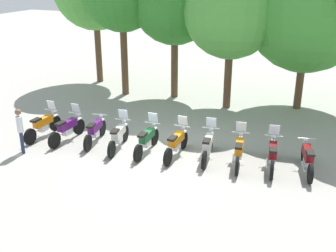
{
  "coord_description": "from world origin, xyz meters",
  "views": [
    {
      "loc": [
        5.62,
        -12.66,
        6.51
      ],
      "look_at": [
        0.0,
        0.5,
        0.9
      ],
      "focal_mm": 44.04,
      "sensor_mm": 36.0,
      "label": 1
    }
  ],
  "objects_px": {
    "motorcycle_4": "(147,139)",
    "motorcycle_9": "(307,158)",
    "motorcycle_1": "(67,128)",
    "motorcycle_8": "(272,154)",
    "person_0": "(20,127)",
    "motorcycle_7": "(239,151)",
    "motorcycle_5": "(176,143)",
    "tree_2": "(175,2)",
    "motorcycle_6": "(208,145)",
    "tree_3": "(232,11)",
    "motorcycle_3": "(119,136)",
    "motorcycle_2": "(95,131)",
    "tree_4": "(308,10)",
    "motorcycle_0": "(43,125)"
  },
  "relations": [
    {
      "from": "motorcycle_5",
      "to": "motorcycle_9",
      "type": "distance_m",
      "value": 4.52
    },
    {
      "from": "motorcycle_9",
      "to": "tree_4",
      "type": "height_order",
      "value": "tree_4"
    },
    {
      "from": "motorcycle_2",
      "to": "tree_4",
      "type": "xyz_separation_m",
      "value": [
        6.74,
        7.41,
        4.11
      ]
    },
    {
      "from": "motorcycle_0",
      "to": "motorcycle_3",
      "type": "distance_m",
      "value": 3.36
    },
    {
      "from": "motorcycle_3",
      "to": "tree_4",
      "type": "xyz_separation_m",
      "value": [
        5.62,
        7.54,
        4.09
      ]
    },
    {
      "from": "motorcycle_4",
      "to": "motorcycle_9",
      "type": "distance_m",
      "value": 5.65
    },
    {
      "from": "motorcycle_4",
      "to": "tree_3",
      "type": "height_order",
      "value": "tree_3"
    },
    {
      "from": "motorcycle_2",
      "to": "person_0",
      "type": "height_order",
      "value": "person_0"
    },
    {
      "from": "motorcycle_1",
      "to": "motorcycle_9",
      "type": "height_order",
      "value": "motorcycle_1"
    },
    {
      "from": "motorcycle_3",
      "to": "motorcycle_5",
      "type": "distance_m",
      "value": 2.26
    },
    {
      "from": "motorcycle_4",
      "to": "motorcycle_5",
      "type": "height_order",
      "value": "same"
    },
    {
      "from": "motorcycle_4",
      "to": "tree_2",
      "type": "xyz_separation_m",
      "value": [
        -1.72,
        6.85,
        4.32
      ]
    },
    {
      "from": "motorcycle_1",
      "to": "motorcycle_8",
      "type": "height_order",
      "value": "same"
    },
    {
      "from": "motorcycle_1",
      "to": "motorcycle_6",
      "type": "relative_size",
      "value": 1.01
    },
    {
      "from": "person_0",
      "to": "motorcycle_7",
      "type": "bearing_deg",
      "value": -34.87
    },
    {
      "from": "motorcycle_4",
      "to": "motorcycle_1",
      "type": "bearing_deg",
      "value": 91.16
    },
    {
      "from": "tree_3",
      "to": "motorcycle_2",
      "type": "bearing_deg",
      "value": -119.64
    },
    {
      "from": "motorcycle_5",
      "to": "tree_3",
      "type": "bearing_deg",
      "value": -2.1
    },
    {
      "from": "motorcycle_3",
      "to": "motorcycle_8",
      "type": "xyz_separation_m",
      "value": [
        5.6,
        0.64,
        0.0
      ]
    },
    {
      "from": "motorcycle_3",
      "to": "motorcycle_6",
      "type": "relative_size",
      "value": 1.0
    },
    {
      "from": "motorcycle_1",
      "to": "motorcycle_8",
      "type": "distance_m",
      "value": 7.87
    },
    {
      "from": "motorcycle_4",
      "to": "tree_3",
      "type": "distance_m",
      "value": 7.56
    },
    {
      "from": "motorcycle_8",
      "to": "tree_2",
      "type": "bearing_deg",
      "value": 34.83
    },
    {
      "from": "tree_2",
      "to": "tree_3",
      "type": "bearing_deg",
      "value": -11.44
    },
    {
      "from": "motorcycle_6",
      "to": "tree_2",
      "type": "relative_size",
      "value": 0.31
    },
    {
      "from": "motorcycle_3",
      "to": "tree_2",
      "type": "distance_m",
      "value": 8.21
    },
    {
      "from": "motorcycle_7",
      "to": "tree_3",
      "type": "bearing_deg",
      "value": 8.9
    },
    {
      "from": "motorcycle_5",
      "to": "motorcycle_7",
      "type": "height_order",
      "value": "same"
    },
    {
      "from": "motorcycle_6",
      "to": "motorcycle_7",
      "type": "bearing_deg",
      "value": -98.75
    },
    {
      "from": "tree_2",
      "to": "person_0",
      "type": "bearing_deg",
      "value": -106.11
    },
    {
      "from": "motorcycle_5",
      "to": "person_0",
      "type": "height_order",
      "value": "person_0"
    },
    {
      "from": "motorcycle_0",
      "to": "tree_2",
      "type": "xyz_separation_m",
      "value": [
        2.76,
        7.15,
        4.32
      ]
    },
    {
      "from": "motorcycle_6",
      "to": "person_0",
      "type": "xyz_separation_m",
      "value": [
        -6.46,
        -2.21,
        0.49
      ]
    },
    {
      "from": "motorcycle_6",
      "to": "tree_3",
      "type": "relative_size",
      "value": 0.32
    },
    {
      "from": "motorcycle_3",
      "to": "tree_4",
      "type": "distance_m",
      "value": 10.26
    },
    {
      "from": "motorcycle_1",
      "to": "motorcycle_5",
      "type": "distance_m",
      "value": 4.5
    },
    {
      "from": "motorcycle_1",
      "to": "motorcycle_7",
      "type": "xyz_separation_m",
      "value": [
        6.72,
        0.61,
        0.0
      ]
    },
    {
      "from": "motorcycle_3",
      "to": "motorcycle_9",
      "type": "distance_m",
      "value": 6.78
    },
    {
      "from": "motorcycle_3",
      "to": "motorcycle_4",
      "type": "bearing_deg",
      "value": -94.85
    },
    {
      "from": "motorcycle_7",
      "to": "tree_3",
      "type": "relative_size",
      "value": 0.32
    },
    {
      "from": "motorcycle_5",
      "to": "person_0",
      "type": "bearing_deg",
      "value": 109.69
    },
    {
      "from": "motorcycle_2",
      "to": "motorcycle_9",
      "type": "height_order",
      "value": "same"
    },
    {
      "from": "motorcycle_2",
      "to": "motorcycle_6",
      "type": "relative_size",
      "value": 0.99
    },
    {
      "from": "motorcycle_2",
      "to": "person_0",
      "type": "bearing_deg",
      "value": 121.68
    },
    {
      "from": "motorcycle_7",
      "to": "tree_4",
      "type": "relative_size",
      "value": 0.29
    },
    {
      "from": "motorcycle_2",
      "to": "motorcycle_3",
      "type": "relative_size",
      "value": 1.0
    },
    {
      "from": "motorcycle_9",
      "to": "person_0",
      "type": "bearing_deg",
      "value": 91.35
    },
    {
      "from": "tree_3",
      "to": "motorcycle_6",
      "type": "bearing_deg",
      "value": -80.88
    },
    {
      "from": "motorcycle_0",
      "to": "tree_2",
      "type": "relative_size",
      "value": 0.31
    },
    {
      "from": "motorcycle_2",
      "to": "motorcycle_3",
      "type": "bearing_deg",
      "value": -108.13
    }
  ]
}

